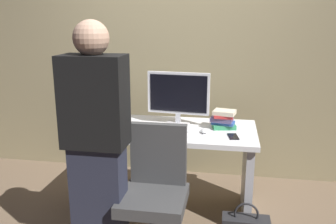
# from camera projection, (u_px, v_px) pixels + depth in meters

# --- Properties ---
(ground_plane) EXTENTS (9.00, 9.00, 0.00)m
(ground_plane) POSITION_uv_depth(u_px,v_px,m) (169.00, 208.00, 3.20)
(ground_plane) COLOR brown
(wall_back) EXTENTS (6.40, 0.10, 3.00)m
(wall_back) POSITION_uv_depth(u_px,v_px,m) (183.00, 33.00, 3.65)
(wall_back) COLOR #8C7F5B
(wall_back) RESTS_ON ground
(desk) EXTENTS (1.45, 0.73, 0.75)m
(desk) POSITION_uv_depth(u_px,v_px,m) (169.00, 154.00, 3.07)
(desk) COLOR white
(desk) RESTS_ON ground
(office_chair) EXTENTS (0.52, 0.52, 0.94)m
(office_chair) POSITION_uv_depth(u_px,v_px,m) (155.00, 200.00, 2.46)
(office_chair) COLOR black
(office_chair) RESTS_ON ground
(person_at_desk) EXTENTS (0.40, 0.24, 1.64)m
(person_at_desk) POSITION_uv_depth(u_px,v_px,m) (97.00, 147.00, 2.30)
(person_at_desk) COLOR #262838
(person_at_desk) RESTS_ON ground
(monitor) EXTENTS (0.54, 0.16, 0.46)m
(monitor) POSITION_uv_depth(u_px,v_px,m) (178.00, 95.00, 3.05)
(monitor) COLOR silver
(monitor) RESTS_ON desk
(keyboard) EXTENTS (0.44, 0.15, 0.02)m
(keyboard) POSITION_uv_depth(u_px,v_px,m) (170.00, 129.00, 2.94)
(keyboard) COLOR white
(keyboard) RESTS_ON desk
(mouse) EXTENTS (0.06, 0.10, 0.03)m
(mouse) POSITION_uv_depth(u_px,v_px,m) (204.00, 131.00, 2.87)
(mouse) COLOR white
(mouse) RESTS_ON desk
(cup_near_keyboard) EXTENTS (0.08, 0.08, 0.10)m
(cup_near_keyboard) POSITION_uv_depth(u_px,v_px,m) (107.00, 124.00, 2.95)
(cup_near_keyboard) COLOR white
(cup_near_keyboard) RESTS_ON desk
(cup_by_monitor) EXTENTS (0.08, 0.08, 0.10)m
(cup_by_monitor) POSITION_uv_depth(u_px,v_px,m) (124.00, 117.00, 3.16)
(cup_by_monitor) COLOR silver
(cup_by_monitor) RESTS_ON desk
(book_stack) EXTENTS (0.22, 0.18, 0.16)m
(book_stack) POSITION_uv_depth(u_px,v_px,m) (223.00, 119.00, 2.97)
(book_stack) COLOR #338C59
(book_stack) RESTS_ON desk
(cell_phone) EXTENTS (0.09, 0.15, 0.01)m
(cell_phone) POSITION_uv_depth(u_px,v_px,m) (233.00, 136.00, 2.77)
(cell_phone) COLOR black
(cell_phone) RESTS_ON desk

